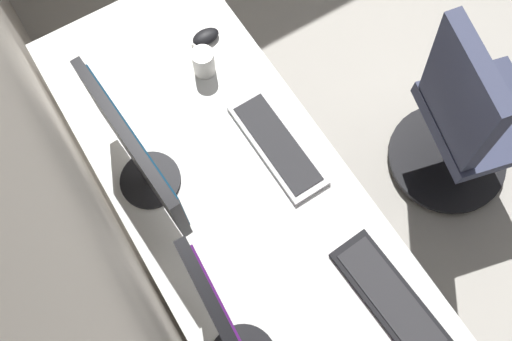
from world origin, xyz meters
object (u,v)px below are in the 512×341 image
at_px(keyboard_spare, 390,298).
at_px(office_chair, 465,123).
at_px(drawer_pedestal, 261,270).
at_px(monitor_secondary, 136,153).
at_px(keyboard_main, 277,144).
at_px(coffee_mug, 203,62).
at_px(mouse_main, 206,37).

xyz_separation_m(keyboard_spare, office_chair, (0.38, -0.76, -0.28)).
bearing_deg(keyboard_spare, office_chair, -63.33).
bearing_deg(drawer_pedestal, office_chair, -87.29).
relative_size(monitor_secondary, keyboard_main, 1.23).
relative_size(drawer_pedestal, keyboard_main, 1.65).
relative_size(keyboard_main, coffee_mug, 3.56).
height_order(drawer_pedestal, mouse_main, mouse_main).
bearing_deg(monitor_secondary, keyboard_main, -105.30).
xyz_separation_m(keyboard_main, keyboard_spare, (-0.61, -0.01, 0.00)).
relative_size(keyboard_main, keyboard_spare, 0.99).
height_order(drawer_pedestal, office_chair, office_chair).
distance_m(keyboard_spare, mouse_main, 1.10).
xyz_separation_m(keyboard_spare, mouse_main, (1.10, 0.00, 0.01)).
height_order(keyboard_main, keyboard_spare, same).
xyz_separation_m(monitor_secondary, office_chair, (-0.34, -1.19, -0.50)).
xyz_separation_m(mouse_main, coffee_mug, (-0.11, 0.07, 0.04)).
xyz_separation_m(drawer_pedestal, mouse_main, (0.77, -0.24, 0.40)).
distance_m(keyboard_main, mouse_main, 0.50).
bearing_deg(keyboard_main, coffee_mug, 8.80).
bearing_deg(mouse_main, keyboard_spare, -179.79).
distance_m(monitor_secondary, office_chair, 1.34).
bearing_deg(office_chair, mouse_main, 46.53).
bearing_deg(coffee_mug, monitor_secondary, 127.23).
height_order(keyboard_spare, coffee_mug, coffee_mug).
height_order(drawer_pedestal, monitor_secondary, monitor_secondary).
bearing_deg(keyboard_main, drawer_pedestal, 139.70).
relative_size(keyboard_main, office_chair, 0.44).
bearing_deg(coffee_mug, keyboard_spare, -175.75).
relative_size(keyboard_spare, coffee_mug, 3.60).
bearing_deg(office_chair, monitor_secondary, 74.11).
height_order(drawer_pedestal, coffee_mug, coffee_mug).
bearing_deg(monitor_secondary, drawer_pedestal, -153.94).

